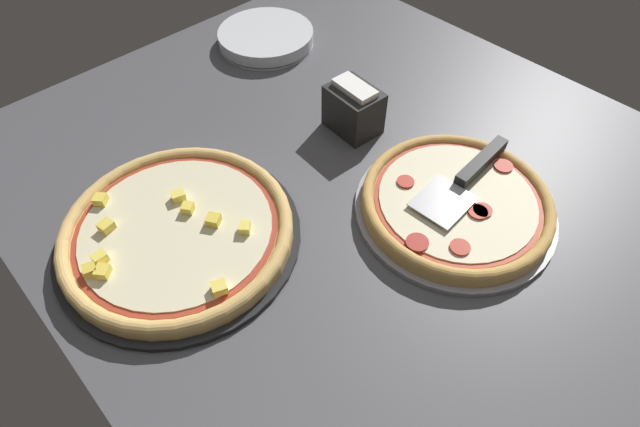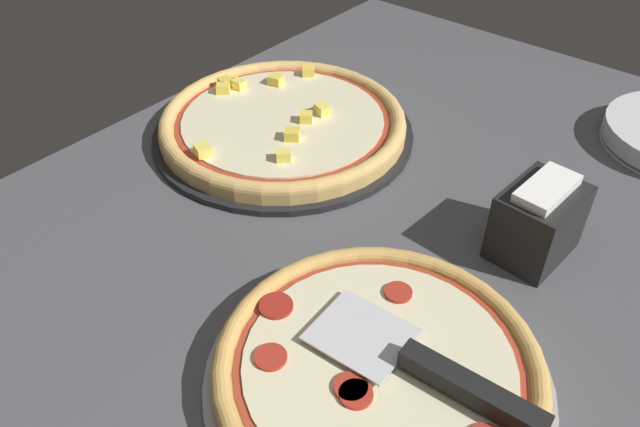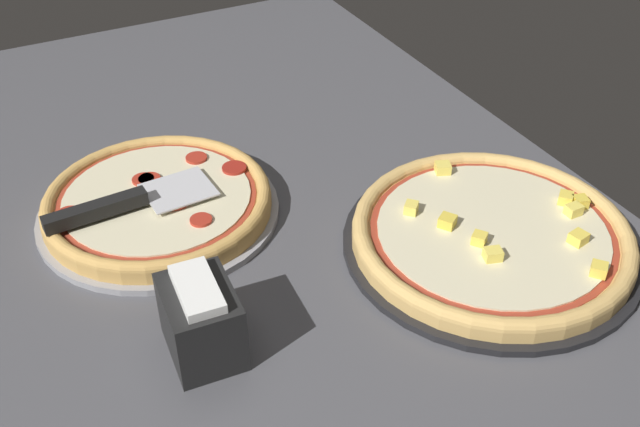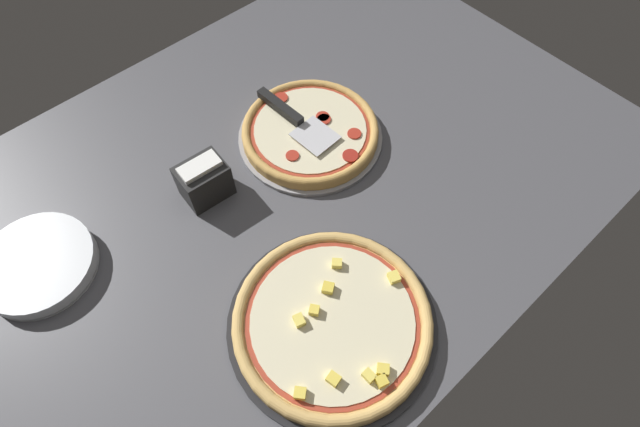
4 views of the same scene
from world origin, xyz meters
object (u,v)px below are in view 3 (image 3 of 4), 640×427
Objects in this scene: napkin_holder at (201,320)px; serving_spatula at (116,205)px; pizza_front at (158,200)px; pizza_back at (492,233)px.

serving_spatula is at bearing -173.76° from napkin_holder.
serving_spatula is (1.60, -6.20, 2.24)cm from pizza_front.
napkin_holder is (27.98, -3.31, 2.30)cm from pizza_front.
napkin_holder reaches higher than serving_spatula.
pizza_front is 1.36× the size of serving_spatula.
pizza_back is at bearing 59.27° from serving_spatula.
pizza_back is (28.06, 38.32, -0.15)cm from pizza_front.
pizza_front is 28.27cm from napkin_holder.
pizza_front is at bearing -126.21° from pizza_back.
napkin_holder reaches higher than pizza_front.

